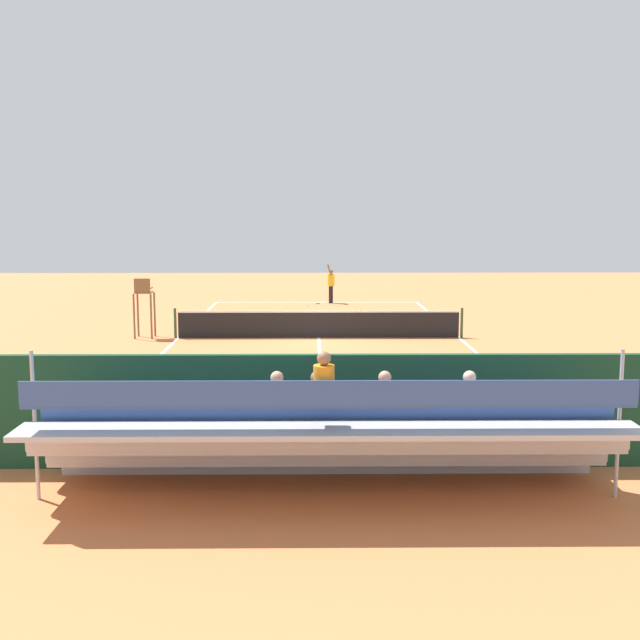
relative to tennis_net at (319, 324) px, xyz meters
name	(u,v)px	position (x,y,z in m)	size (l,w,h in m)	color
ground_plane	(319,338)	(0.00, 0.00, -0.50)	(60.00, 60.00, 0.00)	#D17542
court_line_markings	(319,338)	(0.00, -0.04, -0.50)	(10.10, 22.20, 0.01)	white
tennis_net	(319,324)	(0.00, 0.00, 0.00)	(10.30, 0.10, 1.07)	black
backdrop_wall	(326,411)	(0.00, 14.00, 0.50)	(18.00, 0.16, 2.00)	#194228
bleacher_stand	(330,438)	(-0.04, 15.37, 0.43)	(9.06, 2.40, 2.48)	#B2B2B7
umpire_chair	(144,301)	(6.20, -0.04, 0.81)	(0.67, 0.67, 2.14)	brown
courtside_bench	(423,424)	(-1.80, 13.27, 0.06)	(1.80, 0.40, 0.93)	#234C2D
equipment_bag	(342,446)	(-0.30, 13.40, -0.32)	(0.90, 0.36, 0.36)	black
tennis_player	(331,283)	(-0.70, -10.66, 0.51)	(0.46, 0.56, 1.93)	black
tennis_racket	(322,303)	(-0.24, -10.44, -0.49)	(0.54, 0.49, 0.03)	black
tennis_ball_near	(308,306)	(0.44, -9.32, -0.47)	(0.07, 0.07, 0.07)	#CCDB33
tennis_ball_far	(361,310)	(-1.99, -7.72, -0.47)	(0.07, 0.07, 0.07)	#CCDB33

